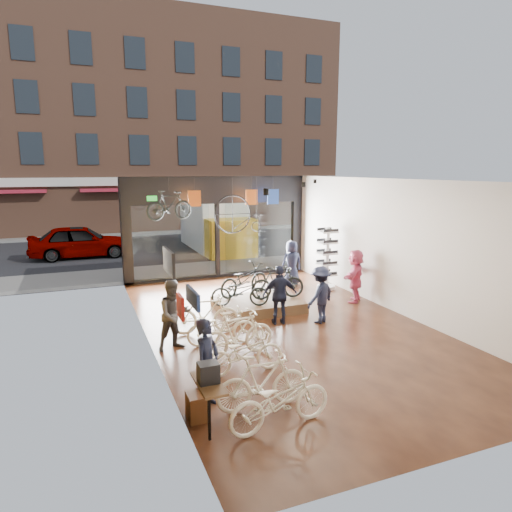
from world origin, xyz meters
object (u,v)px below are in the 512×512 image
display_bike_mid (278,283)px  customer_3 (320,295)px  box_truck (218,225)px  floor_bike_0 (280,400)px  floor_bike_1 (262,381)px  customer_5 (355,276)px  customer_1 (174,315)px  display_bike_right (244,280)px  sunglasses_rack (327,258)px  floor_bike_2 (244,353)px  floor_bike_3 (237,334)px  street_car (80,241)px  floor_bike_5 (205,314)px  customer_0 (207,363)px  hung_bike (169,205)px  display_platform (258,305)px  penny_farthing (240,215)px  customer_4 (292,263)px  floor_bike_4 (222,327)px  display_bike_left (240,291)px  customer_2 (280,295)px

display_bike_mid → customer_3: bearing=-154.6°
box_truck → floor_bike_0: 15.80m
floor_bike_1 → customer_5: customer_5 is taller
box_truck → customer_1: box_truck is taller
display_bike_right → sunglasses_rack: sunglasses_rack is taller
floor_bike_2 → floor_bike_3: size_ratio=0.94×
street_car → floor_bike_5: size_ratio=2.60×
customer_0 → hung_bike: hung_bike is taller
box_truck → floor_bike_5: (-3.63, -10.81, -0.81)m
floor_bike_2 → floor_bike_3: floor_bike_3 is taller
hung_bike → display_platform: bearing=-158.5°
customer_1 → penny_farthing: bearing=41.0°
customer_3 → display_bike_mid: bearing=-96.7°
floor_bike_3 → box_truck: bearing=-20.9°
display_bike_mid → floor_bike_3: bearing=147.0°
customer_0 → customer_5: bearing=-7.8°
floor_bike_2 → customer_0: (-1.04, -1.00, 0.36)m
floor_bike_2 → customer_4: 7.37m
floor_bike_2 → sunglasses_rack: size_ratio=0.78×
box_truck → hung_bike: 7.89m
hung_bike → floor_bike_3: bearing=167.5°
floor_bike_3 → customer_4: 6.60m
hung_bike → floor_bike_4: bearing=166.8°
floor_bike_3 → customer_3: customer_3 is taller
display_bike_left → hung_bike: hung_bike is taller
box_truck → floor_bike_0: size_ratio=3.77×
floor_bike_3 → floor_bike_4: floor_bike_3 is taller
display_bike_right → customer_3: (1.34, -2.28, -0.01)m
floor_bike_2 → display_bike_right: (1.63, 4.46, 0.35)m
floor_bike_5 → display_bike_right: display_bike_right is taller
box_truck → customer_3: 11.13m
floor_bike_4 → penny_farthing: penny_farthing is taller
floor_bike_3 → penny_farthing: (2.14, 5.74, 1.97)m
customer_4 → sunglasses_rack: (0.85, -0.97, 0.27)m
floor_bike_1 → floor_bike_0: bearing=-175.3°
display_bike_left → penny_farthing: penny_farthing is taller
box_truck → display_bike_left: (-2.36, -9.85, -0.61)m
display_bike_mid → customer_0: customer_0 is taller
display_bike_right → customer_4: size_ratio=1.15×
customer_2 → floor_bike_4: bearing=36.1°
customer_5 → penny_farthing: bearing=-95.5°
floor_bike_2 → display_bike_left: display_bike_left is taller
floor_bike_0 → display_bike_mid: display_bike_mid is taller
box_truck → floor_bike_5: box_truck is taller
customer_2 → customer_1: bearing=25.3°
floor_bike_0 → customer_1: (-0.89, 3.84, 0.34)m
customer_1 → customer_0: bearing=-104.3°
street_car → customer_3: 13.43m
floor_bike_5 → display_bike_left: bearing=-41.1°
box_truck → hung_bike: size_ratio=4.28×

